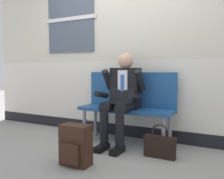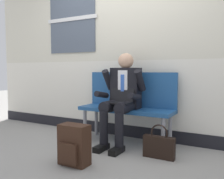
# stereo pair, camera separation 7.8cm
# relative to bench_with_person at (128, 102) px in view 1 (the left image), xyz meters

# --- Properties ---
(ground_plane) EXTENTS (18.00, 18.00, 0.00)m
(ground_plane) POSITION_rel_bench_with_person_xyz_m (-0.21, -0.36, -0.56)
(ground_plane) COLOR gray
(station_wall) EXTENTS (5.26, 0.17, 2.96)m
(station_wall) POSITION_rel_bench_with_person_xyz_m (-0.22, 0.27, 0.91)
(station_wall) COLOR beige
(station_wall) RESTS_ON ground
(bench_with_person) EXTENTS (1.32, 0.42, 0.97)m
(bench_with_person) POSITION_rel_bench_with_person_xyz_m (0.00, 0.00, 0.00)
(bench_with_person) COLOR navy
(bench_with_person) RESTS_ON ground
(person_seated) EXTENTS (0.57, 0.70, 1.24)m
(person_seated) POSITION_rel_bench_with_person_xyz_m (-0.00, -0.21, 0.10)
(person_seated) COLOR black
(person_seated) RESTS_ON ground
(backpack) EXTENTS (0.32, 0.21, 0.43)m
(backpack) POSITION_rel_bench_with_person_xyz_m (-0.12, -1.07, -0.35)
(backpack) COLOR #331E14
(backpack) RESTS_ON ground
(handbag) EXTENTS (0.36, 0.08, 0.39)m
(handbag) POSITION_rel_bench_with_person_xyz_m (0.60, -0.44, -0.42)
(handbag) COLOR black
(handbag) RESTS_ON ground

